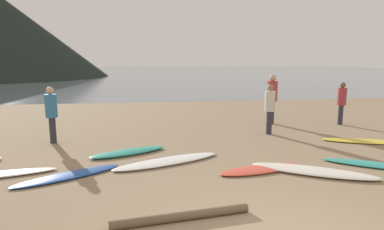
# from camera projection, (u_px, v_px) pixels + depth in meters

# --- Properties ---
(ground_plane) EXTENTS (120.00, 120.00, 0.20)m
(ground_plane) POSITION_uv_depth(u_px,v_px,m) (187.00, 118.00, 13.64)
(ground_plane) COLOR #8C7559
(ground_plane) RESTS_ON ground
(ocean_water) EXTENTS (140.00, 100.00, 0.01)m
(ocean_water) POSITION_uv_depth(u_px,v_px,m) (154.00, 72.00, 67.08)
(ocean_water) COLOR slate
(ocean_water) RESTS_ON ground
(surfboard_2) EXTENTS (2.12, 1.48, 0.07)m
(surfboard_2) POSITION_uv_depth(u_px,v_px,m) (69.00, 176.00, 6.47)
(surfboard_2) COLOR #1E479E
(surfboard_2) RESTS_ON ground
(surfboard_3) EXTENTS (2.01, 1.27, 0.10)m
(surfboard_3) POSITION_uv_depth(u_px,v_px,m) (128.00, 152.00, 8.08)
(surfboard_3) COLOR teal
(surfboard_3) RESTS_ON ground
(surfboard_4) EXTENTS (2.65, 1.49, 0.07)m
(surfboard_4) POSITION_uv_depth(u_px,v_px,m) (167.00, 161.00, 7.38)
(surfboard_4) COLOR white
(surfboard_4) RESTS_ON ground
(surfboard_5) EXTENTS (2.01, 0.95, 0.07)m
(surfboard_5) POSITION_uv_depth(u_px,v_px,m) (260.00, 169.00, 6.85)
(surfboard_5) COLOR #D84C38
(surfboard_5) RESTS_ON ground
(surfboard_6) EXTENTS (2.51, 1.77, 0.10)m
(surfboard_6) POSITION_uv_depth(u_px,v_px,m) (313.00, 171.00, 6.69)
(surfboard_6) COLOR silver
(surfboard_6) RESTS_ON ground
(surfboard_7) EXTENTS (2.36, 1.70, 0.07)m
(surfboard_7) POSITION_uv_depth(u_px,v_px,m) (382.00, 165.00, 7.08)
(surfboard_7) COLOR teal
(surfboard_7) RESTS_ON ground
(surfboard_8) EXTENTS (2.48, 1.40, 0.06)m
(surfboard_8) POSITION_uv_depth(u_px,v_px,m) (366.00, 141.00, 9.22)
(surfboard_8) COLOR yellow
(surfboard_8) RESTS_ON ground
(person_0) EXTENTS (0.32, 0.32, 1.60)m
(person_0) POSITION_uv_depth(u_px,v_px,m) (270.00, 105.00, 10.11)
(person_0) COLOR #2D2D38
(person_0) RESTS_ON ground
(person_1) EXTENTS (0.33, 0.33, 1.61)m
(person_1) POSITION_uv_depth(u_px,v_px,m) (51.00, 110.00, 8.99)
(person_1) COLOR #2D2D38
(person_1) RESTS_ON ground
(person_2) EXTENTS (0.37, 0.37, 1.83)m
(person_2) POSITION_uv_depth(u_px,v_px,m) (272.00, 95.00, 11.78)
(person_2) COLOR #2D2D38
(person_2) RESTS_ON ground
(person_3) EXTENTS (0.31, 0.31, 1.56)m
(person_3) POSITION_uv_depth(u_px,v_px,m) (342.00, 100.00, 11.64)
(person_3) COLOR #2D2D38
(person_3) RESTS_ON ground
(driftwood_log) EXTENTS (2.09, 0.41, 0.14)m
(driftwood_log) POSITION_uv_depth(u_px,v_px,m) (182.00, 216.00, 4.71)
(driftwood_log) COLOR brown
(driftwood_log) RESTS_ON ground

